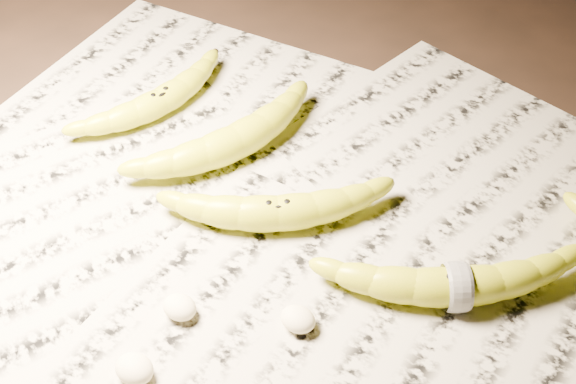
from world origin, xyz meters
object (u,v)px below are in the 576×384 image
Objects in this scene: banana_center at (278,210)px; banana_left_b at (235,139)px; banana_taped at (457,284)px; banana_left_a at (159,99)px.

banana_left_b is at bearing 109.06° from banana_center.
banana_left_b is 1.02× the size of banana_center.
banana_center is (0.10, -0.06, -0.00)m from banana_left_b.
banana_taped is at bearing -34.92° from banana_center.
banana_left_b is (0.12, -0.01, 0.00)m from banana_left_a.
banana_taped is (0.18, 0.02, 0.00)m from banana_center.
banana_left_a is 0.93× the size of banana_center.
banana_center is 0.91× the size of banana_taped.
banana_center is at bearing -103.51° from banana_left_b.
banana_left_a is 0.41m from banana_taped.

